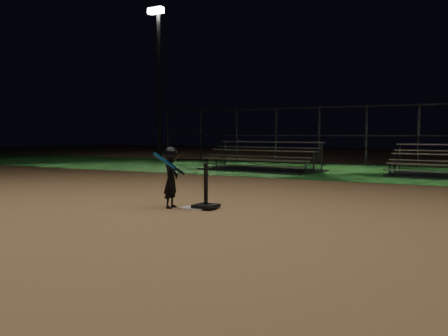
% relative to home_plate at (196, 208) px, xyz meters
% --- Properties ---
extents(ground, '(80.00, 80.00, 0.00)m').
position_rel_home_plate_xyz_m(ground, '(0.00, 0.00, -0.01)').
color(ground, '#977044').
rests_on(ground, ground).
extents(grass_strip, '(60.00, 8.00, 0.01)m').
position_rel_home_plate_xyz_m(grass_strip, '(0.00, 10.00, -0.01)').
color(grass_strip, '#1A511B').
rests_on(grass_strip, ground).
extents(home_plate, '(0.45, 0.45, 0.02)m').
position_rel_home_plate_xyz_m(home_plate, '(0.00, 0.00, 0.00)').
color(home_plate, beige).
rests_on(home_plate, ground).
extents(batting_tee, '(0.38, 0.38, 0.78)m').
position_rel_home_plate_xyz_m(batting_tee, '(0.19, 0.01, 0.15)').
color(batting_tee, black).
rests_on(batting_tee, home_plate).
extents(child_batter, '(0.43, 0.58, 1.09)m').
position_rel_home_plate_xyz_m(child_batter, '(-0.42, -0.17, 0.57)').
color(child_batter, black).
rests_on(child_batter, ground).
extents(bleacher_left, '(4.50, 2.62, 1.04)m').
position_rel_home_plate_xyz_m(bleacher_left, '(-2.69, 8.54, 0.20)').
color(bleacher_left, '#A4A3A8').
rests_on(bleacher_left, ground).
extents(backstop_fence, '(20.08, 0.08, 2.50)m').
position_rel_home_plate_xyz_m(backstop_fence, '(0.00, 13.00, 1.24)').
color(backstop_fence, '#38383D').
rests_on(backstop_fence, ground).
extents(light_pole_left, '(0.90, 0.53, 8.30)m').
position_rel_home_plate_xyz_m(light_pole_left, '(-12.00, 14.94, 4.93)').
color(light_pole_left, '#2D2D30').
rests_on(light_pole_left, ground).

